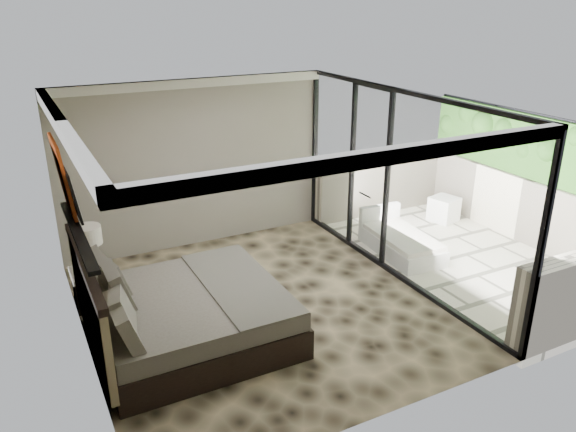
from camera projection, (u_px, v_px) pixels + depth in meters
name	position (u px, v px, depth m)	size (l,w,h in m)	color
floor	(260.00, 308.00, 7.70)	(5.00, 5.00, 0.00)	black
ceiling	(256.00, 104.00, 6.68)	(4.50, 5.00, 0.02)	silver
back_wall	(196.00, 165.00, 9.25)	(4.50, 0.02, 2.80)	gray
left_wall	(75.00, 246.00, 6.23)	(0.02, 5.00, 2.80)	gray
glass_wall	(399.00, 187.00, 8.14)	(0.08, 5.00, 2.80)	white
terrace_slab	(466.00, 258.00, 9.31)	(3.00, 5.00, 0.12)	beige
parapet_far	(529.00, 210.00, 9.67)	(0.30, 5.00, 1.10)	beige
foliage_hedge	(539.00, 148.00, 9.27)	(0.36, 4.60, 1.10)	#306920
picture_ledge	(78.00, 234.00, 6.30)	(0.12, 2.20, 0.05)	black
bed	(183.00, 314.00, 6.83)	(2.31, 2.24, 1.28)	black
nightstand	(93.00, 287.00, 7.71)	(0.53, 0.53, 0.53)	black
table_lamp	(89.00, 243.00, 7.43)	(0.36, 0.36, 0.66)	black
abstract_canvas	(62.00, 176.00, 6.73)	(0.04, 0.90, 0.90)	#C34410
framed_print	(73.00, 195.00, 6.54)	(0.03, 0.50, 0.60)	black
ottoman	(444.00, 209.00, 10.63)	(0.46, 0.46, 0.46)	silver
lounger	(400.00, 241.00, 9.32)	(0.89, 1.60, 0.60)	silver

